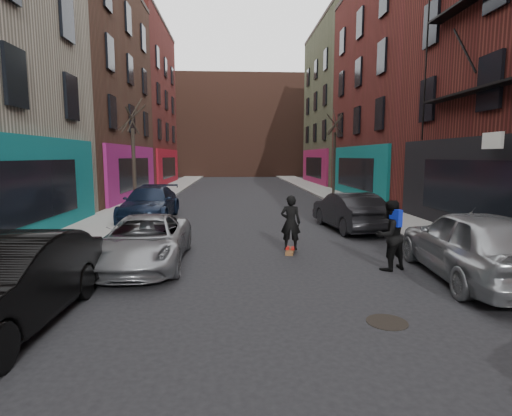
{
  "coord_description": "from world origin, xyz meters",
  "views": [
    {
      "loc": [
        -0.86,
        -3.83,
        2.83
      ],
      "look_at": [
        -0.33,
        5.6,
        1.6
      ],
      "focal_mm": 28.0,
      "sensor_mm": 36.0,
      "label": 1
    }
  ],
  "objects": [
    {
      "name": "skateboarder",
      "position": [
        0.8,
        7.6,
        0.91
      ],
      "size": [
        0.66,
        0.51,
        1.61
      ],
      "primitive_type": "imported",
      "rotation": [
        0.0,
        0.0,
        2.91
      ],
      "color": "black",
      "rests_on": "skateboard"
    },
    {
      "name": "parked_left_far",
      "position": [
        -3.2,
        6.54,
        0.64
      ],
      "size": [
        2.2,
        4.62,
        1.27
      ],
      "primitive_type": "imported",
      "rotation": [
        0.0,
        0.0,
        0.02
      ],
      "color": "gray",
      "rests_on": "ground"
    },
    {
      "name": "parked_right_end",
      "position": [
        3.58,
        11.22,
        0.72
      ],
      "size": [
        2.01,
        4.54,
        1.45
      ],
      "primitive_type": "imported",
      "rotation": [
        0.0,
        0.0,
        3.25
      ],
      "color": "black",
      "rests_on": "ground"
    },
    {
      "name": "tree_right_far",
      "position": [
        6.2,
        24.0,
        3.53
      ],
      "size": [
        2.0,
        2.0,
        6.8
      ],
      "primitive_type": null,
      "color": "black",
      "rests_on": "sidewalk_right"
    },
    {
      "name": "tree_left_far",
      "position": [
        -6.2,
        18.0,
        3.38
      ],
      "size": [
        2.0,
        2.0,
        6.5
      ],
      "primitive_type": null,
      "color": "black",
      "rests_on": "sidewalk_left"
    },
    {
      "name": "sidewalk_right",
      "position": [
        6.25,
        30.0,
        0.07
      ],
      "size": [
        2.5,
        84.0,
        0.13
      ],
      "primitive_type": "cube",
      "color": "gray",
      "rests_on": "ground"
    },
    {
      "name": "building_far",
      "position": [
        0.0,
        56.0,
        7.0
      ],
      "size": [
        40.0,
        10.0,
        14.0
      ],
      "primitive_type": "cube",
      "color": "#47281E",
      "rests_on": "ground"
    },
    {
      "name": "parked_left_mid",
      "position": [
        -4.6,
        2.61,
        0.77
      ],
      "size": [
        1.75,
        4.7,
        1.53
      ],
      "primitive_type": "imported",
      "rotation": [
        0.0,
        0.0,
        -0.03
      ],
      "color": "black",
      "rests_on": "ground"
    },
    {
      "name": "manhole",
      "position": [
        1.75,
        2.56,
        0.01
      ],
      "size": [
        0.73,
        0.73,
        0.01
      ],
      "primitive_type": "cylinder",
      "rotation": [
        0.0,
        0.0,
        0.04
      ],
      "color": "black",
      "rests_on": "ground"
    },
    {
      "name": "parked_right_far",
      "position": [
        4.6,
        4.76,
        0.84
      ],
      "size": [
        2.42,
        5.08,
        1.68
      ],
      "primitive_type": "imported",
      "rotation": [
        0.0,
        0.0,
        3.05
      ],
      "color": "#969A9E",
      "rests_on": "ground"
    },
    {
      "name": "sidewalk_left",
      "position": [
        -6.25,
        30.0,
        0.07
      ],
      "size": [
        2.5,
        84.0,
        0.13
      ],
      "primitive_type": "cube",
      "color": "gray",
      "rests_on": "ground"
    },
    {
      "name": "skateboard",
      "position": [
        0.8,
        7.6,
        0.05
      ],
      "size": [
        0.4,
        0.83,
        0.1
      ],
      "primitive_type": "cube",
      "rotation": [
        0.0,
        0.0,
        -0.23
      ],
      "color": "brown",
      "rests_on": "ground"
    },
    {
      "name": "pedestrian",
      "position": [
        3.0,
        5.7,
        0.88
      ],
      "size": [
        1.04,
        0.95,
        1.75
      ],
      "rotation": [
        0.0,
        0.0,
        3.55
      ],
      "color": "black",
      "rests_on": "ground"
    },
    {
      "name": "parked_left_end",
      "position": [
        -4.6,
        14.07,
        0.74
      ],
      "size": [
        2.14,
        5.12,
        1.48
      ],
      "primitive_type": "imported",
      "rotation": [
        0.0,
        0.0,
        -0.01
      ],
      "color": "black",
      "rests_on": "ground"
    }
  ]
}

